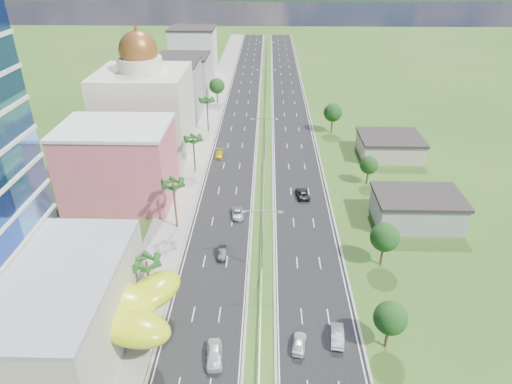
{
  "coord_description": "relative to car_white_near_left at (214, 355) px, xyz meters",
  "views": [
    {
      "loc": [
        0.61,
        -47.01,
        45.17
      ],
      "look_at": [
        -1.23,
        22.79,
        7.0
      ],
      "focal_mm": 32.0,
      "sensor_mm": 36.0,
      "label": 1
    }
  ],
  "objects": [
    {
      "name": "car_white_near_left",
      "position": [
        0.0,
        0.0,
        0.0
      ],
      "size": [
        2.41,
        4.99,
        1.64
      ],
      "primitive_type": "imported",
      "rotation": [
        0.0,
        0.0,
        0.1
      ],
      "color": "silver",
      "rests_on": "road_left"
    },
    {
      "name": "palm_tree_e",
      "position": [
        -9.95,
        77.74,
        7.45
      ],
      "size": [
        3.6,
        3.6,
        9.4
      ],
      "color": "#47301C",
      "rests_on": "ground"
    },
    {
      "name": "car_silver_mid_left",
      "position": [
        0.77,
        33.62,
        -0.19
      ],
      "size": [
        2.62,
        4.79,
        1.27
      ],
      "primitive_type": "imported",
      "rotation": [
        0.0,
        0.0,
        0.11
      ],
      "color": "#9FA1A7",
      "rests_on": "road_left"
    },
    {
      "name": "midrise_beige",
      "position": [
        -21.45,
        109.74,
        5.64
      ],
      "size": [
        16.0,
        15.0,
        13.0
      ],
      "primitive_type": "cube",
      "color": "#B8AE98",
      "rests_on": "ground"
    },
    {
      "name": "road_right",
      "position": [
        13.05,
        97.74,
        -0.84
      ],
      "size": [
        11.0,
        260.0,
        0.04
      ],
      "primitive_type": "cube",
      "color": "black",
      "rests_on": "ground"
    },
    {
      "name": "pink_shophouse",
      "position": [
        -22.45,
        39.74,
        6.64
      ],
      "size": [
        20.0,
        15.0,
        15.0
      ],
      "primitive_type": "cube",
      "color": "#C65164",
      "rests_on": "ground"
    },
    {
      "name": "road_left",
      "position": [
        -1.95,
        97.74,
        -0.84
      ],
      "size": [
        11.0,
        260.0,
        0.04
      ],
      "primitive_type": "cube",
      "color": "black",
      "rests_on": "ground"
    },
    {
      "name": "lime_canopy",
      "position": [
        -14.45,
        3.73,
        4.13
      ],
      "size": [
        18.0,
        15.0,
        7.4
      ],
      "color": "#C0D414",
      "rests_on": "ground"
    },
    {
      "name": "car_dark_left",
      "position": [
        -1.0,
        21.23,
        -0.17
      ],
      "size": [
        1.63,
        4.01,
        1.3
      ],
      "primitive_type": "imported",
      "rotation": [
        0.0,
        0.0,
        0.07
      ],
      "color": "black",
      "rests_on": "road_left"
    },
    {
      "name": "domed_building",
      "position": [
        -22.45,
        62.74,
        10.49
      ],
      "size": [
        20.0,
        20.0,
        28.7
      ],
      "color": "beige",
      "rests_on": "ground"
    },
    {
      "name": "ground",
      "position": [
        5.55,
        7.74,
        -0.86
      ],
      "size": [
        500.0,
        500.0,
        0.0
      ],
      "primitive_type": "plane",
      "color": "#2D5119",
      "rests_on": "ground"
    },
    {
      "name": "leafy_tree_rd",
      "position": [
        23.55,
        77.74,
        4.72
      ],
      "size": [
        4.9,
        4.9,
        8.05
      ],
      "color": "#47301C",
      "rests_on": "ground"
    },
    {
      "name": "car_silver_right",
      "position": [
        15.5,
        3.66,
        -0.05
      ],
      "size": [
        2.13,
        4.81,
        1.54
      ],
      "primitive_type": "imported",
      "rotation": [
        0.0,
        0.0,
        3.03
      ],
      "color": "#AAACB2",
      "rests_on": "road_right"
    },
    {
      "name": "midrise_grey",
      "position": [
        -21.45,
        87.74,
        7.14
      ],
      "size": [
        16.0,
        15.0,
        16.0
      ],
      "primitive_type": "cube",
      "color": "gray",
      "rests_on": "ground"
    },
    {
      "name": "streetlight_median_e",
      "position": [
        5.55,
        147.74,
        5.89
      ],
      "size": [
        6.04,
        0.25,
        11.0
      ],
      "color": "gray",
      "rests_on": "ground"
    },
    {
      "name": "car_yellow_far_left",
      "position": [
        -5.27,
        60.8,
        -0.17
      ],
      "size": [
        1.93,
        4.51,
        1.29
      ],
      "primitive_type": "imported",
      "rotation": [
        0.0,
        0.0,
        -0.03
      ],
      "color": "gold",
      "rests_on": "road_left"
    },
    {
      "name": "leafy_tree_lfar",
      "position": [
        -9.95,
        102.74,
        4.72
      ],
      "size": [
        4.9,
        4.9,
        8.05
      ],
      "color": "#47301C",
      "rests_on": "ground"
    },
    {
      "name": "streetlight_median_d",
      "position": [
        5.55,
        102.74,
        5.89
      ],
      "size": [
        6.04,
        0.25,
        11.0
      ],
      "color": "gray",
      "rests_on": "ground"
    },
    {
      "name": "leafy_tree_rb",
      "position": [
        24.55,
        19.74,
        4.32
      ],
      "size": [
        4.55,
        4.55,
        7.47
      ],
      "color": "#47301C",
      "rests_on": "ground"
    },
    {
      "name": "leafy_tree_ra",
      "position": [
        21.55,
        2.74,
        3.91
      ],
      "size": [
        4.2,
        4.2,
        6.9
      ],
      "color": "#47301C",
      "rests_on": "ground"
    },
    {
      "name": "shed_far",
      "position": [
        35.55,
        62.74,
        1.34
      ],
      "size": [
        14.0,
        12.0,
        4.4
      ],
      "primitive_type": "cube",
      "color": "#B8AE98",
      "rests_on": "ground"
    },
    {
      "name": "car_dark_far_right",
      "position": [
        13.46,
        41.59,
        -0.11
      ],
      "size": [
        2.92,
        5.35,
        1.42
      ],
      "primitive_type": "imported",
      "rotation": [
        0.0,
        0.0,
        3.25
      ],
      "color": "black",
      "rests_on": "road_right"
    },
    {
      "name": "palm_tree_b",
      "position": [
        -9.95,
        9.74,
        6.2
      ],
      "size": [
        3.6,
        3.6,
        8.1
      ],
      "color": "#47301C",
      "rests_on": "ground"
    },
    {
      "name": "median_guardrail",
      "position": [
        5.55,
        79.73,
        -0.24
      ],
      "size": [
        0.1,
        216.06,
        0.76
      ],
      "color": "gray",
      "rests_on": "ground"
    },
    {
      "name": "car_white_near_right",
      "position": [
        10.53,
        2.24,
        -0.13
      ],
      "size": [
        2.23,
        4.27,
        1.39
      ],
      "primitive_type": "imported",
      "rotation": [
        0.0,
        0.0,
        2.99
      ],
      "color": "silver",
      "rests_on": "road_right"
    },
    {
      "name": "palm_tree_d",
      "position": [
        -9.95,
        52.74,
        6.68
      ],
      "size": [
        3.6,
        3.6,
        8.6
      ],
      "color": "#47301C",
      "rests_on": "ground"
    },
    {
      "name": "shed_near",
      "position": [
        33.55,
        32.74,
        1.64
      ],
      "size": [
        15.0,
        10.0,
        5.0
      ],
      "primitive_type": "cube",
      "color": "gray",
      "rests_on": "ground"
    },
    {
      "name": "midrise_white",
      "position": [
        -21.45,
        132.74,
        8.14
      ],
      "size": [
        16.0,
        15.0,
        18.0
      ],
      "primitive_type": "cube",
      "color": "silver",
      "rests_on": "ground"
    },
    {
      "name": "leafy_tree_rc",
      "position": [
        27.55,
        47.74,
        3.51
      ],
      "size": [
        3.85,
        3.85,
        6.33
      ],
      "color": "#47301C",
      "rests_on": "ground"
    },
    {
      "name": "sidewalk_left",
      "position": [
        -11.45,
        97.74,
        -0.8
      ],
      "size": [
        7.0,
        260.0,
        0.12
      ],
      "primitive_type": "cube",
      "color": "gray",
      "rests_on": "ground"
    },
    {
      "name": "streetlight_median_b",
      "position": [
        5.55,
        17.74,
        5.89
      ],
      "size": [
        6.04,
        0.25,
        11.0
      ],
      "color": "gray",
      "rests_on": "ground"
    },
    {
      "name": "streetlight_median_c",
      "position": [
        5.55,
        57.74,
        5.89
      ],
      "size": [
        6.04,
        0.25,
        11.0
      ],
      "color": "gray",
      "rests_on": "ground"
    },
    {
      "name": "palm_tree_c",
      "position": [
        -9.95,
        29.74,
        7.64
      ],
      "size": [
        3.6,
        3.6,
        9.6
      ],
      "color": "#47301C",
      "rests_on": "ground"
    }
  ]
}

